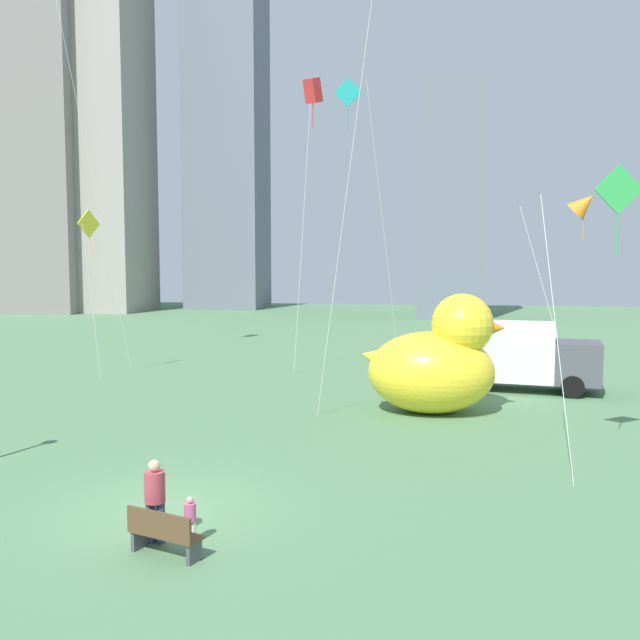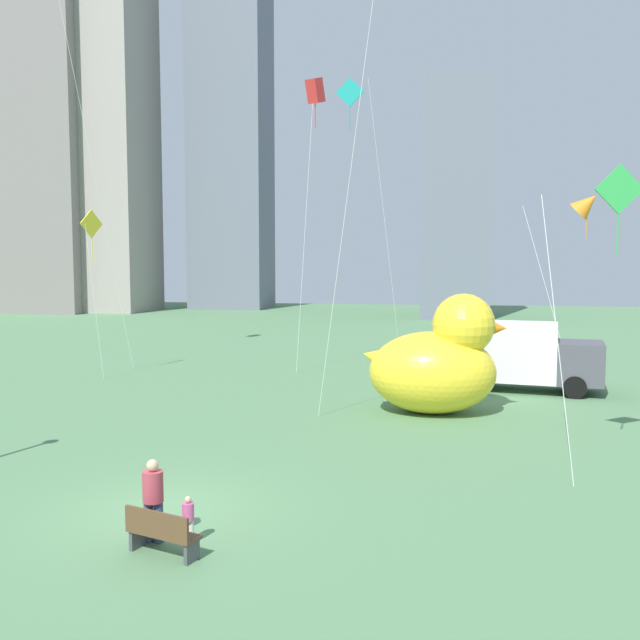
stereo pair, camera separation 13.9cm
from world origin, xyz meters
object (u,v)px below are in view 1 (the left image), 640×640
object	(u,v)px
kite_red	(313,93)
box_truck	(515,356)
person_child	(190,518)
park_bench	(163,532)
giant_inflatable_duck	(436,362)
kite_orange	(584,204)
kite_green	(615,199)
kite_yellow	(89,229)
kite_teal	(351,107)
person_adult	(155,497)

from	to	relation	value
kite_red	box_truck	bearing A→B (deg)	-20.01
person_child	box_truck	distance (m)	19.27
park_bench	giant_inflatable_duck	bearing A→B (deg)	68.43
kite_orange	box_truck	bearing A→B (deg)	-123.37
kite_green	person_child	bearing A→B (deg)	-145.11
kite_yellow	kite_orange	xyz separation A→B (m)	(22.66, 5.67, 1.28)
person_child	giant_inflatable_duck	distance (m)	13.47
kite_teal	kite_green	size ratio (longest dim) A/B	1.70
box_truck	park_bench	bearing A→B (deg)	-115.30
person_child	giant_inflatable_duck	size ratio (longest dim) A/B	0.18
kite_orange	kite_green	size ratio (longest dim) A/B	1.13
park_bench	kite_green	size ratio (longest dim) A/B	0.19
park_bench	person_child	size ratio (longest dim) A/B	1.64
kite_teal	park_bench	bearing A→B (deg)	-94.21
person_child	kite_yellow	size ratio (longest dim) A/B	0.12
park_bench	kite_yellow	world-z (taller)	kite_yellow
person_adult	person_child	bearing A→B (deg)	2.93
person_adult	box_truck	world-z (taller)	box_truck
person_child	park_bench	bearing A→B (deg)	-114.53
kite_red	kite_teal	bearing A→B (deg)	-41.73
park_bench	kite_teal	bearing A→B (deg)	85.79
person_adult	person_child	xyz separation A→B (m)	(0.69, 0.04, -0.39)
park_bench	kite_orange	size ratio (longest dim) A/B	0.17
giant_inflatable_duck	park_bench	bearing A→B (deg)	-111.57
park_bench	kite_orange	xyz separation A→B (m)	(12.33, 23.82, 7.67)
person_child	kite_red	bearing A→B (deg)	92.38
box_truck	kite_yellow	size ratio (longest dim) A/B	0.87
kite_green	kite_yellow	bearing A→B (deg)	150.98
kite_teal	kite_red	size ratio (longest dim) A/B	0.96
person_child	kite_red	size ratio (longest dim) A/B	0.07
person_adult	kite_red	distance (m)	24.16
kite_yellow	kite_green	xyz separation A→B (m)	(19.89, -11.04, 0.19)
person_adult	person_child	distance (m)	0.80
giant_inflatable_duck	kite_orange	bearing A→B (deg)	56.25
person_adult	kite_teal	world-z (taller)	kite_teal
box_truck	kite_orange	world-z (taller)	kite_orange
giant_inflatable_duck	box_truck	bearing A→B (deg)	55.81
kite_teal	kite_green	distance (m)	15.74
kite_red	person_adult	bearing A→B (deg)	-89.53
kite_yellow	kite_red	bearing A→B (deg)	18.24
kite_red	kite_green	bearing A→B (deg)	-54.61
giant_inflatable_duck	kite_green	distance (m)	9.09
park_bench	person_child	world-z (taller)	person_child
person_adult	kite_red	world-z (taller)	kite_red
person_adult	kite_green	world-z (taller)	kite_green
box_truck	kite_orange	xyz separation A→B (m)	(3.80, 5.76, 6.69)
person_child	kite_orange	distance (m)	27.19
giant_inflatable_duck	kite_teal	bearing A→B (deg)	120.20
kite_green	park_bench	bearing A→B (deg)	-143.35
kite_green	box_truck	bearing A→B (deg)	95.37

